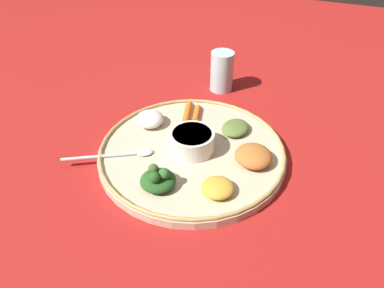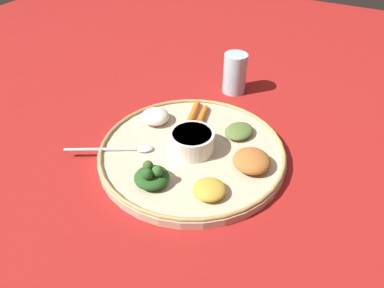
{
  "view_description": "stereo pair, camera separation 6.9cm",
  "coord_description": "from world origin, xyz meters",
  "px_view_note": "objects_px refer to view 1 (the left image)",
  "views": [
    {
      "loc": [
        -0.54,
        -0.21,
        0.49
      ],
      "look_at": [
        0.0,
        0.0,
        0.03
      ],
      "focal_mm": 33.57,
      "sensor_mm": 36.0,
      "label": 1
    },
    {
      "loc": [
        -0.51,
        -0.27,
        0.49
      ],
      "look_at": [
        0.0,
        0.0,
        0.03
      ],
      "focal_mm": 33.57,
      "sensor_mm": 36.0,
      "label": 2
    }
  ],
  "objects_px": {
    "carrot_near_spoon": "(197,113)",
    "center_bowl": "(192,141)",
    "spoon": "(122,154)",
    "greens_pile": "(158,179)",
    "drinking_glass": "(222,74)",
    "carrot_outer": "(187,112)"
  },
  "relations": [
    {
      "from": "center_bowl",
      "to": "carrot_near_spoon",
      "type": "distance_m",
      "value": 0.13
    },
    {
      "from": "carrot_near_spoon",
      "to": "carrot_outer",
      "type": "relative_size",
      "value": 0.76
    },
    {
      "from": "greens_pile",
      "to": "carrot_near_spoon",
      "type": "distance_m",
      "value": 0.25
    },
    {
      "from": "center_bowl",
      "to": "spoon",
      "type": "height_order",
      "value": "center_bowl"
    },
    {
      "from": "center_bowl",
      "to": "carrot_outer",
      "type": "distance_m",
      "value": 0.13
    },
    {
      "from": "center_bowl",
      "to": "carrot_near_spoon",
      "type": "bearing_deg",
      "value": 16.31
    },
    {
      "from": "carrot_near_spoon",
      "to": "carrot_outer",
      "type": "xyz_separation_m",
      "value": [
        -0.01,
        0.02,
        0.0
      ]
    },
    {
      "from": "carrot_outer",
      "to": "carrot_near_spoon",
      "type": "bearing_deg",
      "value": -73.4
    },
    {
      "from": "center_bowl",
      "to": "greens_pile",
      "type": "relative_size",
      "value": 1.04
    },
    {
      "from": "spoon",
      "to": "carrot_outer",
      "type": "height_order",
      "value": "carrot_outer"
    },
    {
      "from": "center_bowl",
      "to": "carrot_outer",
      "type": "height_order",
      "value": "center_bowl"
    },
    {
      "from": "drinking_glass",
      "to": "center_bowl",
      "type": "bearing_deg",
      "value": -174.18
    },
    {
      "from": "greens_pile",
      "to": "center_bowl",
      "type": "bearing_deg",
      "value": -9.1
    },
    {
      "from": "spoon",
      "to": "greens_pile",
      "type": "height_order",
      "value": "greens_pile"
    },
    {
      "from": "drinking_glass",
      "to": "spoon",
      "type": "bearing_deg",
      "value": 165.19
    },
    {
      "from": "carrot_near_spoon",
      "to": "center_bowl",
      "type": "bearing_deg",
      "value": -163.69
    },
    {
      "from": "spoon",
      "to": "drinking_glass",
      "type": "distance_m",
      "value": 0.38
    },
    {
      "from": "center_bowl",
      "to": "greens_pile",
      "type": "distance_m",
      "value": 0.12
    },
    {
      "from": "spoon",
      "to": "greens_pile",
      "type": "bearing_deg",
      "value": -115.37
    },
    {
      "from": "center_bowl",
      "to": "drinking_glass",
      "type": "bearing_deg",
      "value": 5.82
    },
    {
      "from": "center_bowl",
      "to": "carrot_outer",
      "type": "xyz_separation_m",
      "value": [
        0.12,
        0.06,
        -0.02
      ]
    },
    {
      "from": "center_bowl",
      "to": "carrot_near_spoon",
      "type": "height_order",
      "value": "center_bowl"
    }
  ]
}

